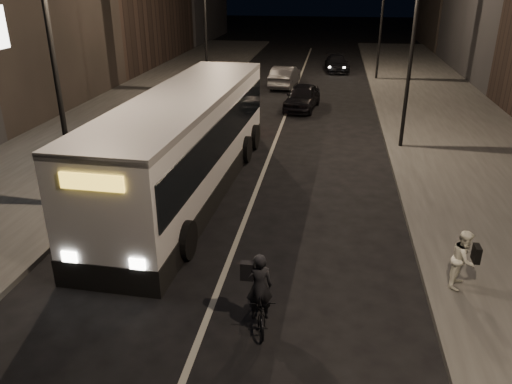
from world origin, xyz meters
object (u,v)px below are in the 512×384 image
at_px(streetlight_left_far, 209,6).
at_px(car_far, 337,64).
at_px(city_bus, 187,139).
at_px(pedestrian_woman, 463,259).
at_px(streetlight_right_far, 379,2).
at_px(streetlight_left_near, 59,41).
at_px(cyclist_on_bicycle, 260,301).
at_px(car_mid, 285,76).
at_px(car_near, 302,97).
at_px(streetlight_right_mid, 408,22).

xyz_separation_m(streetlight_left_far, car_far, (8.05, 9.37, -4.76)).
xyz_separation_m(city_bus, pedestrian_woman, (8.18, -5.09, -1.01)).
xyz_separation_m(pedestrian_woman, car_far, (-3.08, 30.29, -0.29)).
distance_m(streetlight_right_far, car_far, 6.39).
bearing_deg(streetlight_left_near, streetlight_left_far, 90.00).
relative_size(cyclist_on_bicycle, car_mid, 0.43).
xyz_separation_m(pedestrian_woman, car_mid, (-6.60, 23.57, -0.18)).
xyz_separation_m(streetlight_left_near, car_mid, (4.53, 20.66, -4.65)).
distance_m(streetlight_right_far, car_mid, 8.39).
relative_size(pedestrian_woman, car_near, 0.36).
xyz_separation_m(streetlight_left_near, streetlight_left_far, (0.00, 18.00, 0.00)).
bearing_deg(pedestrian_woman, streetlight_left_far, 52.94).
xyz_separation_m(cyclist_on_bicycle, car_far, (1.51, 32.30, -0.02)).
xyz_separation_m(pedestrian_woman, car_near, (-5.00, 17.51, -0.20)).
height_order(streetlight_left_near, cyclist_on_bicycle, streetlight_left_near).
xyz_separation_m(streetlight_right_mid, car_mid, (-6.13, 12.66, -4.65)).
bearing_deg(car_near, streetlight_left_near, -105.54).
bearing_deg(car_near, streetlight_left_far, 158.23).
height_order(streetlight_right_mid, car_far, streetlight_right_mid).
height_order(pedestrian_woman, car_near, pedestrian_woman).
bearing_deg(streetlight_right_mid, car_near, 124.48).
height_order(city_bus, car_near, city_bus).
height_order(streetlight_right_far, city_bus, streetlight_right_far).
distance_m(streetlight_right_mid, car_mid, 14.81).
xyz_separation_m(streetlight_left_far, city_bus, (2.96, -15.83, -3.46)).
height_order(streetlight_left_near, car_far, streetlight_left_near).
bearing_deg(streetlight_right_mid, car_far, 97.68).
bearing_deg(streetlight_left_near, cyclist_on_bicycle, -37.01).
distance_m(streetlight_left_far, car_mid, 7.01).
bearing_deg(car_mid, streetlight_left_near, 82.83).
distance_m(car_mid, car_far, 7.58).
distance_m(streetlight_left_far, cyclist_on_bicycle, 24.31).
relative_size(streetlight_right_far, car_mid, 1.88).
bearing_deg(pedestrian_woman, car_far, 30.72).
bearing_deg(car_mid, cyclist_on_bicycle, 99.70).
bearing_deg(streetlight_right_far, car_far, 127.77).
relative_size(streetlight_right_mid, car_mid, 1.88).
xyz_separation_m(streetlight_left_far, pedestrian_woman, (11.13, -20.92, -4.47)).
bearing_deg(car_far, pedestrian_woman, -90.76).
xyz_separation_m(streetlight_left_near, car_near, (6.13, 14.60, -4.67)).
bearing_deg(streetlight_left_near, streetlight_right_mid, 36.88).
bearing_deg(streetlight_left_far, car_mid, 30.37).
bearing_deg(streetlight_right_mid, streetlight_left_near, -143.12).
relative_size(streetlight_right_far, car_near, 1.99).
bearing_deg(streetlight_right_mid, city_bus, -142.90).
bearing_deg(cyclist_on_bicycle, car_near, 78.38).
bearing_deg(streetlight_left_far, city_bus, -79.42).
height_order(cyclist_on_bicycle, car_near, cyclist_on_bicycle).
distance_m(streetlight_left_near, car_mid, 21.65).
bearing_deg(car_near, streetlight_right_mid, -48.28).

